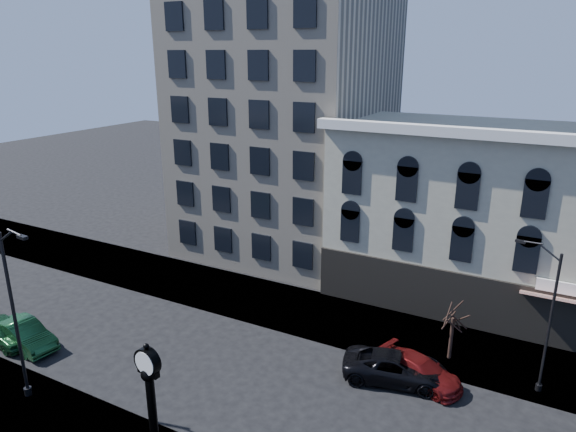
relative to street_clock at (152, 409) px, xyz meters
The scene contains 12 objects.
ground 7.31m from the street_clock, 101.68° to the left, with size 160.00×160.00×0.00m, color black.
sidewalk_far 14.96m from the street_clock, 95.37° to the left, with size 160.00×6.00×0.12m, color gray.
cream_tower 31.43m from the street_clock, 106.34° to the left, with size 15.90×15.40×42.50m.
victorian_row 25.17m from the street_clock, 64.79° to the left, with size 22.60×11.19×12.50m.
street_clock is the anchor object (origin of this frame).
street_lamp_near 9.09m from the street_clock, behind, with size 2.37×0.49×9.16m.
street_lamp_far 18.91m from the street_clock, 43.65° to the left, with size 2.00×0.75×7.91m.
bare_tree_far 16.48m from the street_clock, 55.24° to the left, with size 2.33×2.33×4.00m.
car_near_a 14.75m from the street_clock, 168.26° to the left, with size 1.78×4.42×1.51m, color #143F1E.
car_near_b 13.45m from the street_clock, 166.04° to the left, with size 1.66×4.75×1.56m, color #143F1E.
car_far_a 12.69m from the street_clock, 54.69° to the left, with size 2.53×5.50×1.53m, color black.
car_far_b 13.80m from the street_clock, 51.84° to the left, with size 1.87×4.61×1.34m, color maroon.
Camera 1 is at (14.55, -19.56, 16.54)m, focal length 32.00 mm.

